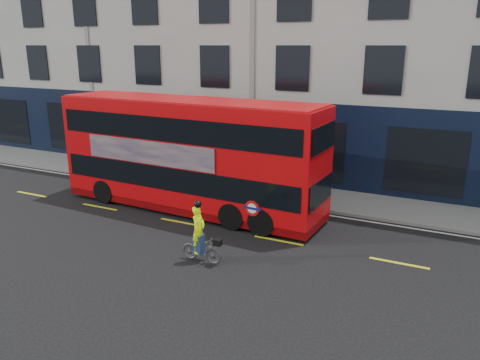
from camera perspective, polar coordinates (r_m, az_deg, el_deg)
The scene contains 8 objects.
ground at distance 16.92m, azimuth -10.00°, elevation -6.75°, with size 120.00×120.00×0.00m, color black.
pavement at distance 22.15m, azimuth -0.21°, elevation -0.80°, with size 60.00×3.00×0.12m, color gray.
kerb at distance 20.88m, azimuth -2.02°, elevation -1.86°, with size 60.00×0.12×0.13m, color gray.
building_terrace at distance 27.15m, azimuth 6.07°, elevation 18.11°, with size 50.00×10.07×15.00m.
road_edge_line at distance 20.64m, azimuth -2.41°, elevation -2.25°, with size 58.00×0.10×0.01m, color silver.
lane_dashes at distance 18.06m, azimuth -7.23°, elevation -5.12°, with size 58.00×0.12×0.01m, color yellow, non-canonical shape.
bus at distance 18.83m, azimuth -6.16°, elevation 3.14°, with size 11.28×3.08×4.50m.
cyclist at distance 14.61m, azimuth -4.87°, elevation -7.44°, with size 1.39×0.55×1.99m.
Camera 1 is at (9.32, -12.53, 6.50)m, focal length 35.00 mm.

